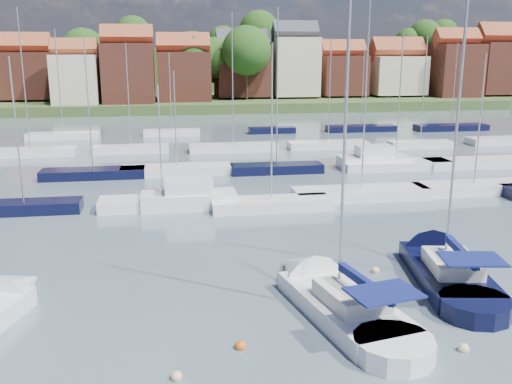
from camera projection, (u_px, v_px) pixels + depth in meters
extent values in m
plane|color=#4B5866|center=(230.00, 157.00, 62.33)|extent=(260.00, 260.00, 0.00)
cone|color=white|center=(19.00, 290.00, 27.35)|extent=(3.73, 4.03, 2.84)
cube|color=white|center=(344.00, 311.00, 25.13)|extent=(4.62, 8.06, 1.20)
cone|color=white|center=(299.00, 273.00, 29.43)|extent=(3.84, 4.25, 3.16)
cylinder|color=white|center=(393.00, 352.00, 21.69)|extent=(3.73, 3.73, 1.20)
cube|color=silver|center=(351.00, 296.00, 24.42)|extent=(2.80, 3.54, 0.70)
cylinder|color=#B2B2B7|center=(345.00, 138.00, 23.76)|extent=(0.14, 0.14, 14.03)
cylinder|color=#B2B2B7|center=(365.00, 286.00, 23.26)|extent=(0.95, 4.14, 0.10)
cube|color=#101854|center=(365.00, 283.00, 23.22)|extent=(1.10, 3.98, 0.35)
cube|color=#101854|center=(384.00, 293.00, 21.95)|extent=(3.01, 2.40, 0.08)
cube|color=black|center=(447.00, 277.00, 28.85)|extent=(4.43, 8.06, 1.20)
cone|color=black|center=(422.00, 246.00, 33.48)|extent=(3.77, 4.20, 3.18)
cylinder|color=black|center=(474.00, 311.00, 25.14)|extent=(3.68, 3.68, 1.20)
cube|color=silver|center=(452.00, 263.00, 28.10)|extent=(2.73, 3.51, 0.70)
cylinder|color=#B2B2B7|center=(457.00, 121.00, 27.46)|extent=(0.14, 0.14, 14.46)
cylinder|color=#B2B2B7|center=(461.00, 255.00, 26.87)|extent=(0.82, 4.20, 0.10)
cube|color=#101854|center=(461.00, 252.00, 26.83)|extent=(0.98, 4.02, 0.35)
cube|color=#101854|center=(472.00, 259.00, 25.46)|extent=(2.99, 2.34, 0.08)
sphere|color=beige|center=(177.00, 379.00, 20.37)|extent=(0.42, 0.42, 0.42)
sphere|color=#D85914|center=(240.00, 348.00, 22.45)|extent=(0.46, 0.46, 0.46)
sphere|color=beige|center=(463.00, 351.00, 22.26)|extent=(0.43, 0.43, 0.43)
sphere|color=beige|center=(375.00, 272.00, 30.11)|extent=(0.42, 0.42, 0.42)
cube|color=black|center=(24.00, 208.00, 41.01)|extent=(8.01, 2.24, 1.00)
cylinder|color=#B2B2B7|center=(16.00, 131.00, 39.66)|extent=(0.12, 0.12, 10.16)
cube|color=white|center=(163.00, 204.00, 42.18)|extent=(9.22, 2.58, 1.00)
cylinder|color=#B2B2B7|center=(160.00, 142.00, 41.06)|extent=(0.12, 0.12, 8.18)
cube|color=white|center=(271.00, 205.00, 41.84)|extent=(8.78, 2.46, 1.00)
cylinder|color=#B2B2B7|center=(272.00, 123.00, 40.38)|extent=(0.12, 0.12, 11.06)
cube|color=white|center=(361.00, 194.00, 44.96)|extent=(10.79, 3.02, 1.00)
cylinder|color=#B2B2B7|center=(366.00, 93.00, 43.04)|extent=(0.12, 0.12, 14.87)
cube|color=white|center=(473.00, 189.00, 46.78)|extent=(10.13, 2.84, 1.00)
cylinder|color=#B2B2B7|center=(480.00, 124.00, 45.50)|extent=(0.12, 0.12, 9.59)
cube|color=white|center=(189.00, 202.00, 42.24)|extent=(7.00, 2.60, 1.40)
cube|color=white|center=(189.00, 187.00, 41.98)|extent=(3.50, 2.20, 1.30)
cube|color=black|center=(93.00, 174.00, 52.19)|extent=(9.30, 2.60, 1.00)
cylinder|color=#B2B2B7|center=(89.00, 106.00, 50.67)|extent=(0.12, 0.12, 11.48)
cube|color=white|center=(177.00, 171.00, 53.69)|extent=(10.40, 2.91, 1.00)
cylinder|color=#B2B2B7|center=(175.00, 119.00, 52.51)|extent=(0.12, 0.12, 8.77)
cube|color=black|center=(276.00, 169.00, 54.42)|extent=(8.80, 2.46, 1.00)
cylinder|color=#B2B2B7|center=(277.00, 88.00, 52.56)|extent=(0.12, 0.12, 14.33)
cube|color=white|center=(395.00, 166.00, 56.11)|extent=(10.73, 3.00, 1.00)
cylinder|color=#B2B2B7|center=(400.00, 98.00, 54.51)|extent=(0.12, 0.12, 12.14)
cube|color=white|center=(476.00, 163.00, 57.19)|extent=(10.48, 2.93, 1.00)
cylinder|color=#B2B2B7|center=(481.00, 107.00, 55.82)|extent=(0.12, 0.12, 10.28)
cube|color=white|center=(374.00, 163.00, 56.58)|extent=(7.00, 2.60, 1.40)
cube|color=white|center=(374.00, 152.00, 56.31)|extent=(3.50, 2.20, 1.30)
cube|color=white|center=(31.00, 153.00, 63.00)|extent=(9.71, 2.72, 1.00)
cylinder|color=#B2B2B7|center=(24.00, 80.00, 61.07)|extent=(0.12, 0.12, 14.88)
cube|color=white|center=(131.00, 150.00, 64.93)|extent=(8.49, 2.38, 1.00)
cylinder|color=#B2B2B7|center=(128.00, 95.00, 63.43)|extent=(0.12, 0.12, 11.31)
cube|color=white|center=(233.00, 148.00, 65.99)|extent=(10.16, 2.85, 1.00)
cylinder|color=#B2B2B7|center=(233.00, 80.00, 64.09)|extent=(0.12, 0.12, 14.59)
cube|color=white|center=(328.00, 146.00, 67.82)|extent=(9.53, 2.67, 1.00)
cylinder|color=#B2B2B7|center=(330.00, 91.00, 66.25)|extent=(0.12, 0.12, 11.91)
cube|color=white|center=(420.00, 145.00, 68.15)|extent=(7.62, 2.13, 1.00)
cylinder|color=#B2B2B7|center=(424.00, 90.00, 66.55)|extent=(0.12, 0.12, 12.13)
cube|color=white|center=(508.00, 141.00, 71.01)|extent=(10.17, 2.85, 1.00)
cylinder|color=#B2B2B7|center=(512.00, 98.00, 69.71)|extent=(0.12, 0.12, 9.73)
cube|color=white|center=(63.00, 136.00, 75.05)|extent=(9.24, 2.59, 1.00)
cylinder|color=#B2B2B7|center=(59.00, 82.00, 73.33)|extent=(0.12, 0.12, 13.17)
cube|color=white|center=(172.00, 133.00, 77.91)|extent=(7.57, 2.12, 1.00)
cylinder|color=#B2B2B7|center=(170.00, 92.00, 76.54)|extent=(0.12, 0.12, 10.24)
cube|color=black|center=(272.00, 131.00, 80.18)|extent=(6.58, 1.84, 1.00)
cylinder|color=#B2B2B7|center=(272.00, 98.00, 79.09)|extent=(0.12, 0.12, 8.01)
cube|color=black|center=(361.00, 129.00, 82.09)|extent=(9.92, 2.78, 1.00)
cylinder|color=#B2B2B7|center=(363.00, 87.00, 80.64)|extent=(0.12, 0.12, 10.92)
cube|color=black|center=(451.00, 128.00, 83.11)|extent=(10.55, 2.95, 1.00)
cylinder|color=#B2B2B7|center=(455.00, 84.00, 81.59)|extent=(0.12, 0.12, 11.51)
cube|color=#384F27|center=(194.00, 98.00, 136.04)|extent=(200.00, 70.00, 3.00)
cube|color=#384F27|center=(189.00, 73.00, 158.86)|extent=(200.00, 60.00, 14.00)
cube|color=brown|center=(25.00, 75.00, 111.03)|extent=(10.37, 9.97, 8.73)
cube|color=brown|center=(22.00, 46.00, 109.66)|extent=(10.57, 5.13, 5.13)
cube|color=beige|center=(76.00, 80.00, 104.37)|extent=(8.09, 8.80, 8.96)
cube|color=brown|center=(74.00, 49.00, 103.05)|extent=(8.25, 4.00, 4.00)
cube|color=brown|center=(129.00, 74.00, 106.44)|extent=(9.36, 10.17, 10.97)
cube|color=brown|center=(127.00, 37.00, 104.83)|extent=(9.54, 4.63, 4.63)
cube|color=brown|center=(184.00, 77.00, 109.83)|extent=(9.90, 8.56, 9.42)
cube|color=brown|center=(183.00, 45.00, 108.39)|extent=(10.10, 4.90, 4.90)
cube|color=brown|center=(243.00, 72.00, 116.30)|extent=(10.59, 8.93, 9.49)
cube|color=#383A42|center=(243.00, 42.00, 114.83)|extent=(10.80, 5.24, 5.24)
cube|color=beige|center=(295.00, 67.00, 116.83)|extent=(9.01, 8.61, 11.65)
cube|color=#383A42|center=(295.00, 32.00, 115.15)|extent=(9.19, 4.46, 4.46)
cube|color=brown|center=(342.00, 75.00, 120.00)|extent=(9.10, 9.34, 8.00)
cube|color=brown|center=(343.00, 50.00, 118.76)|extent=(9.28, 4.50, 4.50)
cube|color=beige|center=(396.00, 75.00, 121.41)|extent=(10.86, 9.59, 7.88)
cube|color=brown|center=(397.00, 50.00, 120.13)|extent=(11.07, 5.37, 5.37)
cube|color=brown|center=(454.00, 71.00, 120.40)|extent=(9.18, 9.96, 10.97)
cube|color=brown|center=(456.00, 38.00, 118.80)|extent=(9.36, 4.54, 4.54)
cube|color=brown|center=(500.00, 68.00, 123.25)|extent=(11.39, 9.67, 10.76)
cube|color=brown|center=(504.00, 36.00, 121.60)|extent=(11.62, 5.64, 5.64)
cylinder|color=#382619|center=(423.00, 62.00, 141.20)|extent=(0.50, 0.50, 4.47)
sphere|color=#30591C|center=(425.00, 36.00, 139.73)|extent=(8.18, 8.18, 8.18)
cylinder|color=#382619|center=(216.00, 88.00, 115.52)|extent=(0.50, 0.50, 4.46)
sphere|color=#30591C|center=(215.00, 58.00, 114.05)|extent=(8.15, 8.15, 8.15)
cylinder|color=#382619|center=(259.00, 62.00, 133.15)|extent=(0.50, 0.50, 5.15)
sphere|color=#30591C|center=(259.00, 31.00, 131.45)|extent=(9.41, 9.41, 9.41)
cylinder|color=#382619|center=(134.00, 62.00, 131.30)|extent=(0.50, 0.50, 4.56)
sphere|color=#30591C|center=(133.00, 34.00, 129.80)|extent=(8.34, 8.34, 8.34)
cylinder|color=#382619|center=(86.00, 85.00, 120.33)|extent=(0.50, 0.50, 5.15)
sphere|color=#30591C|center=(84.00, 51.00, 118.63)|extent=(9.42, 9.42, 9.42)
cylinder|color=#382619|center=(10.00, 73.00, 119.35)|extent=(0.50, 0.50, 3.42)
sphere|color=#30591C|center=(8.00, 50.00, 118.23)|extent=(6.26, 6.26, 6.26)
cylinder|color=#382619|center=(259.00, 87.00, 125.57)|extent=(0.50, 0.50, 3.77)
sphere|color=#30591C|center=(259.00, 63.00, 124.33)|extent=(6.89, 6.89, 6.89)
cylinder|color=#382619|center=(247.00, 88.00, 111.49)|extent=(0.50, 0.50, 5.21)
sphere|color=#30591C|center=(246.00, 50.00, 109.77)|extent=(9.53, 9.53, 9.53)
cylinder|color=#382619|center=(469.00, 87.00, 129.99)|extent=(0.50, 0.50, 2.97)
sphere|color=#30591C|center=(471.00, 69.00, 129.01)|extent=(5.44, 5.44, 5.44)
cylinder|color=#382619|center=(194.00, 88.00, 112.69)|extent=(0.50, 0.50, 4.84)
sphere|color=#30591C|center=(193.00, 54.00, 111.09)|extent=(8.85, 8.85, 8.85)
cylinder|color=#382619|center=(407.00, 63.00, 140.87)|extent=(0.50, 0.50, 3.72)
sphere|color=#30591C|center=(408.00, 42.00, 139.64)|extent=(6.80, 6.80, 6.80)
cylinder|color=#382619|center=(453.00, 87.00, 121.49)|extent=(0.50, 0.50, 4.05)
sphere|color=#30591C|center=(455.00, 61.00, 120.15)|extent=(7.40, 7.40, 7.40)
cylinder|color=#382619|center=(224.00, 65.00, 131.67)|extent=(0.50, 0.50, 3.93)
sphere|color=#30591C|center=(223.00, 42.00, 130.38)|extent=(7.19, 7.19, 7.19)
cylinder|color=#382619|center=(339.00, 87.00, 123.77)|extent=(0.50, 0.50, 3.82)
sphere|color=#30591C|center=(340.00, 63.00, 122.51)|extent=(6.99, 6.99, 6.99)
cylinder|color=#382619|center=(109.00, 93.00, 109.79)|extent=(0.50, 0.50, 3.48)
sphere|color=#30591C|center=(108.00, 68.00, 108.64)|extent=(6.37, 6.37, 6.37)
cylinder|color=#382619|center=(449.00, 87.00, 130.46)|extent=(0.50, 0.50, 2.99)
sphere|color=#30591C|center=(450.00, 69.00, 129.47)|extent=(5.46, 5.46, 5.46)
cylinder|color=#382619|center=(215.00, 90.00, 118.67)|extent=(0.50, 0.50, 3.25)
sphere|color=#30591C|center=(215.00, 69.00, 117.60)|extent=(5.94, 5.94, 5.94)
cylinder|color=#382619|center=(183.00, 91.00, 119.32)|extent=(0.50, 0.50, 2.98)
sphere|color=#30591C|center=(182.00, 71.00, 118.33)|extent=(5.46, 5.46, 5.46)
cylinder|color=#382619|center=(441.00, 58.00, 148.16)|extent=(0.50, 0.50, 4.29)
sphere|color=#30591C|center=(443.00, 35.00, 146.75)|extent=(7.84, 7.84, 7.84)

